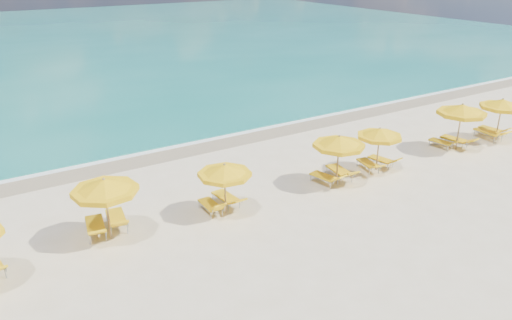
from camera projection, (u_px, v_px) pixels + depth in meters
ground_plane at (275, 198)px, 20.85m from camera, size 120.00×120.00×0.00m
ocean at (44, 42)px, 58.39m from camera, size 120.00×80.00×0.30m
wet_sand_band at (197, 145)px, 26.64m from camera, size 120.00×2.60×0.01m
foam_line at (191, 141)px, 27.27m from camera, size 120.00×1.20×0.03m
whitecap_near at (43, 118)px, 31.18m from camera, size 14.00×0.36×0.05m
whitecap_far at (196, 72)px, 43.58m from camera, size 18.00×0.30×0.05m
umbrella_2 at (105, 187)px, 17.15m from camera, size 2.83×2.83×2.37m
umbrella_3 at (225, 171)px, 18.94m from camera, size 2.53×2.53×2.13m
umbrella_4 at (339, 142)px, 21.41m from camera, size 2.64×2.64×2.31m
umbrella_5 at (380, 134)px, 22.93m from camera, size 2.66×2.66×2.12m
umbrella_6 at (462, 110)px, 25.29m from camera, size 2.52×2.52×2.50m
umbrella_7 at (502, 104)px, 26.82m from camera, size 3.06×3.06×2.34m
lounger_2_left at (96, 229)px, 17.99m from camera, size 0.96×2.02×0.81m
lounger_2_right at (117, 222)px, 18.50m from camera, size 0.93×1.99×0.84m
lounger_3_left at (211, 208)px, 19.58m from camera, size 0.59×1.60×0.79m
lounger_3_right at (227, 201)px, 20.16m from camera, size 0.72×1.85×0.70m
lounger_4_left at (325, 180)px, 22.06m from camera, size 0.88×1.77×0.73m
lounger_4_right at (340, 174)px, 22.58m from camera, size 0.89×1.96×0.79m
lounger_5_left at (368, 166)px, 23.49m from camera, size 0.87×1.76×0.66m
lounger_5_right at (382, 162)px, 23.97m from camera, size 0.82×1.69×0.67m
lounger_6_left at (442, 144)px, 26.25m from camera, size 0.77×1.67×0.69m
lounger_6_right at (455, 142)px, 26.49m from camera, size 0.89×1.95×0.70m
lounger_7_left at (489, 135)px, 27.43m from camera, size 0.84×2.07×0.85m
lounger_7_right at (491, 132)px, 28.10m from camera, size 0.69×1.76×0.70m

